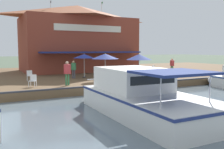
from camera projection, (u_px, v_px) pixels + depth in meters
The scene contains 18 objects.
ground_plane at pixel (122, 93), 18.27m from camera, with size 220.00×220.00×0.00m, color #4C5B47.
quay_deck at pixel (73, 75), 27.96m from camera, with size 22.00×56.00×0.60m, color brown.
quay_edge_fender at pixel (121, 84), 18.29m from camera, with size 0.20×50.40×0.10m, color #2D2D33.
waterfront_restaurant at pixel (78, 38), 30.68m from camera, with size 9.61×13.71×8.64m.
patio_umbrella_by_entrance at pixel (84, 56), 23.01m from camera, with size 1.99×1.99×2.21m.
patio_umbrella_near_quay_edge at pixel (105, 56), 20.83m from camera, with size 2.27×2.27×2.28m.
patio_umbrella_back_row at pixel (139, 57), 20.69m from camera, with size 2.11×2.11×2.25m.
cafe_chair_far_corner_seat at pixel (154, 69), 27.44m from camera, with size 0.55×0.55×0.85m.
cafe_chair_facing_river at pixel (121, 76), 19.93m from camera, with size 0.53×0.53×0.85m.
cafe_chair_back_row_seat at pixel (151, 75), 20.92m from camera, with size 0.59×0.59×0.85m.
cafe_chair_mid_patio at pixel (30, 75), 20.75m from camera, with size 0.48×0.48×0.85m.
cafe_chair_under_first_umbrella at pixel (33, 80), 17.33m from camera, with size 0.60×0.60×0.85m.
person_mid_patio at pixel (74, 67), 22.41m from camera, with size 0.45×0.45×1.59m.
person_near_entrance at pixel (172, 64), 27.52m from camera, with size 0.46×0.46×1.63m.
person_at_quay_edge at pixel (67, 70), 17.98m from camera, with size 0.49×0.49×1.75m.
motorboat_second_along at pixel (136, 95), 12.53m from camera, with size 9.18×3.58×2.25m.
tree_behind_restaurant at pixel (85, 36), 33.53m from camera, with size 4.16×3.96×6.46m.
tree_upstream_bank at pixel (68, 32), 32.91m from camera, with size 4.53×4.32×7.23m.
Camera 1 is at (15.70, -8.92, 3.19)m, focal length 40.00 mm.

